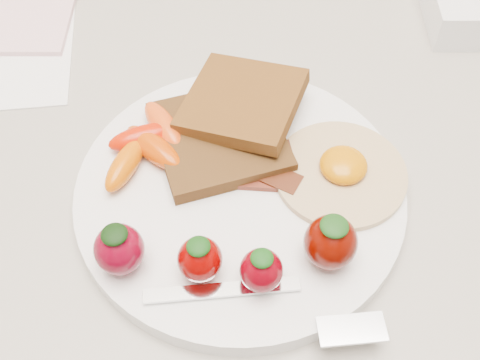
{
  "coord_description": "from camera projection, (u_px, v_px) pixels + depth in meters",
  "views": [
    {
      "loc": [
        -0.0,
        1.28,
        1.32
      ],
      "look_at": [
        0.01,
        1.57,
        0.93
      ],
      "focal_mm": 45.0,
      "sensor_mm": 36.0,
      "label": 1
    }
  ],
  "objects": [
    {
      "name": "counter",
      "position": [
        234.0,
        290.0,
        0.95
      ],
      "size": [
        2.0,
        0.6,
        0.9
      ],
      "primitive_type": "cube",
      "color": "gray",
      "rests_on": "ground"
    },
    {
      "name": "plate",
      "position": [
        240.0,
        194.0,
        0.5
      ],
      "size": [
        0.27,
        0.27,
        0.02
      ],
      "primitive_type": "cylinder",
      "color": "white",
      "rests_on": "counter"
    },
    {
      "name": "toast_lower",
      "position": [
        219.0,
        138.0,
        0.51
      ],
      "size": [
        0.13,
        0.13,
        0.01
      ],
      "primitive_type": "cube",
      "rotation": [
        0.0,
        0.0,
        0.27
      ],
      "color": "black",
      "rests_on": "plate"
    },
    {
      "name": "toast_upper",
      "position": [
        242.0,
        102.0,
        0.52
      ],
      "size": [
        0.12,
        0.12,
        0.02
      ],
      "primitive_type": "cube",
      "rotation": [
        0.0,
        -0.1,
        -0.38
      ],
      "color": "#351D0A",
      "rests_on": "toast_lower"
    },
    {
      "name": "fried_egg",
      "position": [
        341.0,
        171.0,
        0.49
      ],
      "size": [
        0.12,
        0.12,
        0.02
      ],
      "color": "beige",
      "rests_on": "plate"
    },
    {
      "name": "bacon_strips",
      "position": [
        244.0,
        167.0,
        0.5
      ],
      "size": [
        0.1,
        0.06,
        0.01
      ],
      "color": "#43100A",
      "rests_on": "plate"
    },
    {
      "name": "baby_carrots",
      "position": [
        148.0,
        143.0,
        0.5
      ],
      "size": [
        0.07,
        0.1,
        0.02
      ],
      "color": "#C41900",
      "rests_on": "plate"
    },
    {
      "name": "strawberries",
      "position": [
        233.0,
        252.0,
        0.43
      ],
      "size": [
        0.19,
        0.05,
        0.05
      ],
      "color": "#670215",
      "rests_on": "plate"
    },
    {
      "name": "fork",
      "position": [
        280.0,
        307.0,
        0.42
      ],
      "size": [
        0.17,
        0.05,
        0.0
      ],
      "color": "silver",
      "rests_on": "plate"
    },
    {
      "name": "notepad",
      "position": [
        22.0,
        1.0,
        0.65
      ],
      "size": [
        0.12,
        0.17,
        0.01
      ],
      "primitive_type": "cube",
      "rotation": [
        0.0,
        0.0,
        -0.03
      ],
      "color": "beige",
      "rests_on": "paper_sheet"
    }
  ]
}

